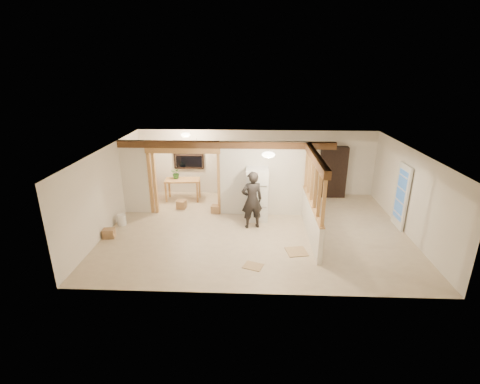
{
  "coord_description": "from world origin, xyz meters",
  "views": [
    {
      "loc": [
        -0.08,
        -9.71,
        4.73
      ],
      "look_at": [
        -0.51,
        0.4,
        1.07
      ],
      "focal_mm": 26.0,
      "sensor_mm": 36.0,
      "label": 1
    }
  ],
  "objects_px": {
    "refrigerator": "(257,194)",
    "woman": "(252,200)",
    "shop_vac": "(146,189)",
    "bookshelf": "(333,172)",
    "work_table": "(183,190)"
  },
  "relations": [
    {
      "from": "woman",
      "to": "bookshelf",
      "type": "bearing_deg",
      "value": -152.81
    },
    {
      "from": "refrigerator",
      "to": "work_table",
      "type": "distance_m",
      "value": 3.24
    },
    {
      "from": "refrigerator",
      "to": "work_table",
      "type": "xyz_separation_m",
      "value": [
        -2.75,
        1.64,
        -0.46
      ]
    },
    {
      "from": "refrigerator",
      "to": "bookshelf",
      "type": "height_order",
      "value": "bookshelf"
    },
    {
      "from": "shop_vac",
      "to": "bookshelf",
      "type": "relative_size",
      "value": 0.33
    },
    {
      "from": "work_table",
      "to": "shop_vac",
      "type": "xyz_separation_m",
      "value": [
        -1.47,
        0.25,
        -0.07
      ]
    },
    {
      "from": "woman",
      "to": "shop_vac",
      "type": "xyz_separation_m",
      "value": [
        -4.07,
        2.54,
        -0.58
      ]
    },
    {
      "from": "refrigerator",
      "to": "bookshelf",
      "type": "bearing_deg",
      "value": 37.61
    },
    {
      "from": "woman",
      "to": "work_table",
      "type": "distance_m",
      "value": 3.5
    },
    {
      "from": "woman",
      "to": "bookshelf",
      "type": "xyz_separation_m",
      "value": [
        3.04,
        2.87,
        0.07
      ]
    },
    {
      "from": "woman",
      "to": "bookshelf",
      "type": "distance_m",
      "value": 4.18
    },
    {
      "from": "refrigerator",
      "to": "woman",
      "type": "distance_m",
      "value": 0.67
    },
    {
      "from": "woman",
      "to": "shop_vac",
      "type": "bearing_deg",
      "value": -48.14
    },
    {
      "from": "shop_vac",
      "to": "bookshelf",
      "type": "height_order",
      "value": "bookshelf"
    },
    {
      "from": "shop_vac",
      "to": "bookshelf",
      "type": "bearing_deg",
      "value": 2.67
    }
  ]
}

